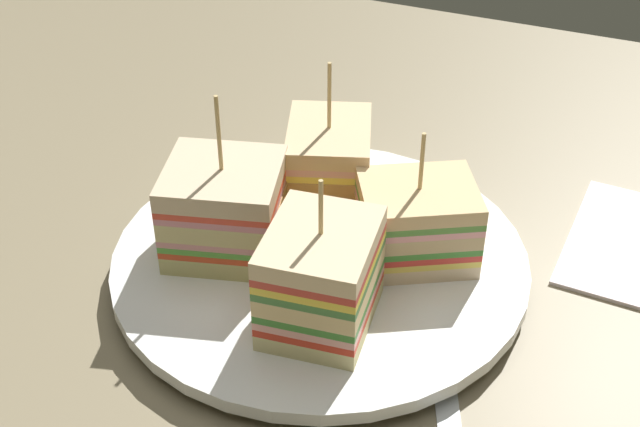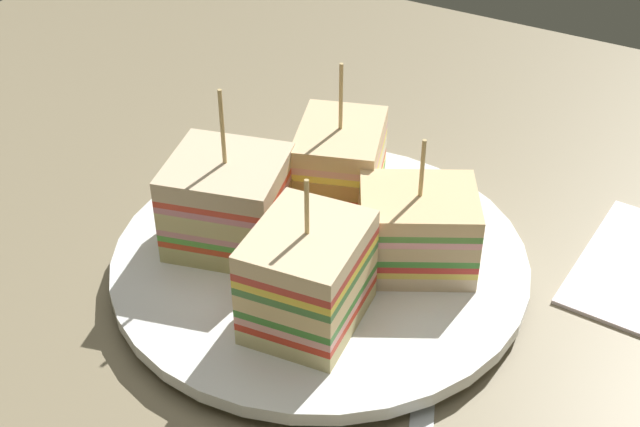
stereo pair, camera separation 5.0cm
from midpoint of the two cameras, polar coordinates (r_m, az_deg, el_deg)
The scene contains 8 objects.
ground_plane at distance 53.57cm, azimuth -2.69°, elevation -4.79°, with size 96.30×81.84×1.80cm, color #7F7256.
plate at distance 52.40cm, azimuth -2.74°, elevation -3.28°, with size 24.71×24.71×1.52cm.
sandwich_wedge_0 at distance 51.48cm, azimuth -8.95°, elevation 0.18°, with size 7.98×7.66×10.22cm.
sandwich_wedge_1 at distance 45.88cm, azimuth -3.07°, elevation -4.30°, with size 6.05×7.15×9.07cm.
sandwich_wedge_2 at distance 50.56cm, azimuth 3.47°, elevation -0.69°, with size 8.33×7.78×8.36cm.
sandwich_wedge_3 at distance 54.88cm, azimuth -2.04°, elevation 3.07°, with size 6.92×7.90×9.76cm.
chip_pile at distance 51.54cm, azimuth -3.55°, elevation -1.70°, with size 6.56×6.27×1.92cm.
spoon at distance 46.25cm, azimuth 5.05°, elevation -10.94°, with size 7.52×15.83×1.00cm.
Camera 1 is at (15.37, -37.54, 34.19)cm, focal length 49.18 mm.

